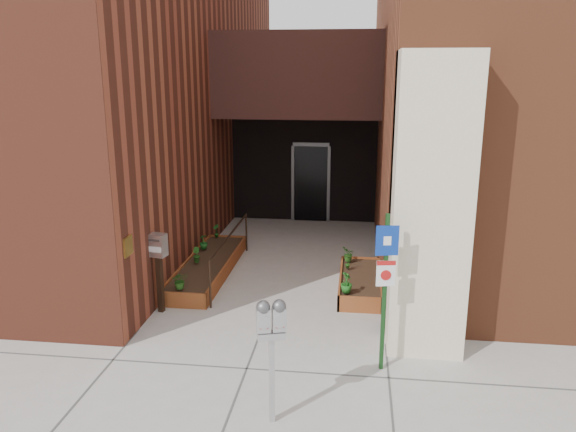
% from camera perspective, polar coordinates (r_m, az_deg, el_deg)
% --- Properties ---
extents(ground, '(80.00, 80.00, 0.00)m').
position_cam_1_polar(ground, '(9.17, -2.98, -12.15)').
color(ground, '#9E9991').
rests_on(ground, ground).
extents(architecture, '(20.00, 14.60, 10.00)m').
position_cam_1_polar(architecture, '(15.06, 0.85, 17.89)').
color(architecture, brown).
rests_on(architecture, ground).
extents(planter_left, '(0.90, 3.60, 0.30)m').
position_cam_1_polar(planter_left, '(11.86, -8.11, -5.19)').
color(planter_left, brown).
rests_on(planter_left, ground).
extents(planter_right, '(0.80, 2.20, 0.30)m').
position_cam_1_polar(planter_right, '(11.00, 7.34, -6.78)').
color(planter_right, brown).
rests_on(planter_right, ground).
extents(handrail, '(0.04, 3.34, 0.90)m').
position_cam_1_polar(handrail, '(11.51, -5.88, -2.53)').
color(handrail, black).
rests_on(handrail, ground).
extents(parking_meter, '(0.37, 0.22, 1.58)m').
position_cam_1_polar(parking_meter, '(6.64, -1.70, -11.37)').
color(parking_meter, '#A7A6A9').
rests_on(parking_meter, ground).
extents(sign_post, '(0.31, 0.10, 2.28)m').
position_cam_1_polar(sign_post, '(7.80, 9.86, -6.07)').
color(sign_post, '#153B16').
rests_on(sign_post, ground).
extents(payment_dropbox, '(0.32, 0.26, 1.42)m').
position_cam_1_polar(payment_dropbox, '(9.91, -13.03, -4.00)').
color(payment_dropbox, black).
rests_on(payment_dropbox, ground).
extents(shrub_left_a, '(0.38, 0.38, 0.32)m').
position_cam_1_polar(shrub_left_a, '(10.34, -10.91, -6.43)').
color(shrub_left_a, '#245418').
rests_on(shrub_left_a, planter_left).
extents(shrub_left_b, '(0.25, 0.25, 0.32)m').
position_cam_1_polar(shrub_left_b, '(11.65, -9.32, -3.91)').
color(shrub_left_b, '#215919').
rests_on(shrub_left_b, planter_left).
extents(shrub_left_c, '(0.25, 0.25, 0.32)m').
position_cam_1_polar(shrub_left_c, '(12.49, -8.59, -2.60)').
color(shrub_left_c, '#19591D').
rests_on(shrub_left_c, planter_left).
extents(shrub_left_d, '(0.24, 0.24, 0.33)m').
position_cam_1_polar(shrub_left_d, '(13.29, -7.31, -1.49)').
color(shrub_left_d, '#175016').
rests_on(shrub_left_d, planter_left).
extents(shrub_right_a, '(0.22, 0.22, 0.37)m').
position_cam_1_polar(shrub_right_a, '(10.04, 5.96, -6.73)').
color(shrub_right_a, '#1C5D1A').
rests_on(shrub_right_a, planter_right).
extents(shrub_right_b, '(0.21, 0.21, 0.31)m').
position_cam_1_polar(shrub_right_b, '(11.22, 6.11, -4.57)').
color(shrub_right_b, '#235618').
rests_on(shrub_right_b, planter_right).
extents(shrub_right_c, '(0.29, 0.29, 0.30)m').
position_cam_1_polar(shrub_right_c, '(11.63, 6.16, -3.89)').
color(shrub_right_c, '#235317').
rests_on(shrub_right_c, planter_right).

